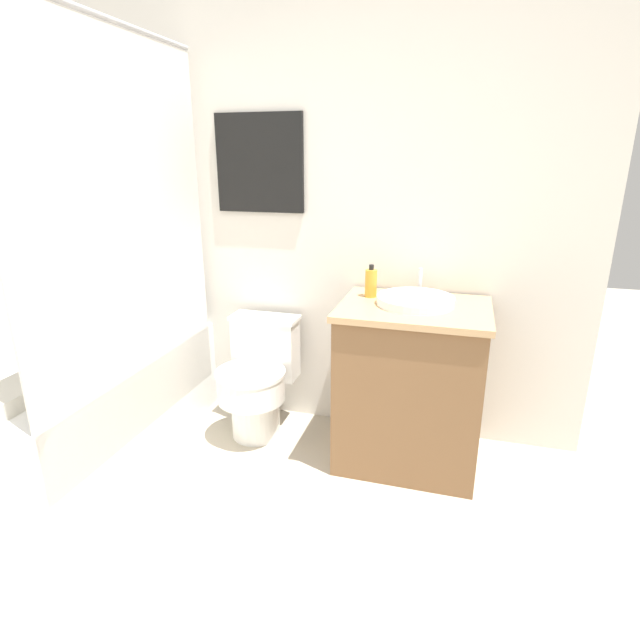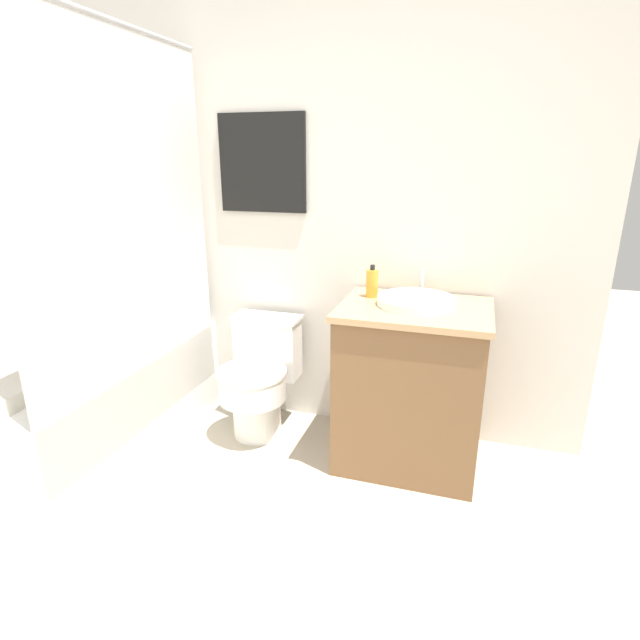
# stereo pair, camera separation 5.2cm
# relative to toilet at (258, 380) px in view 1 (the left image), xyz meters

# --- Properties ---
(wall_back) EXTENTS (3.14, 0.07, 2.50)m
(wall_back) POSITION_rel_toilet_xyz_m (0.09, 0.28, 0.94)
(wall_back) COLOR silver
(wall_back) RESTS_ON ground_plane
(shower_area) EXTENTS (0.59, 1.38, 1.98)m
(shower_area) POSITION_rel_toilet_xyz_m (-0.66, -0.44, 0.00)
(shower_area) COLOR white
(shower_area) RESTS_ON ground_plane
(toilet) EXTENTS (0.37, 0.48, 0.63)m
(toilet) POSITION_rel_toilet_xyz_m (0.00, 0.00, 0.00)
(toilet) COLOR white
(toilet) RESTS_ON ground_plane
(vanity) EXTENTS (0.69, 0.55, 0.81)m
(vanity) POSITION_rel_toilet_xyz_m (0.82, -0.03, 0.09)
(vanity) COLOR brown
(vanity) RESTS_ON ground_plane
(sink) EXTENTS (0.36, 0.39, 0.13)m
(sink) POSITION_rel_toilet_xyz_m (0.82, -0.01, 0.52)
(sink) COLOR white
(sink) RESTS_ON vanity
(soap_bottle) EXTENTS (0.06, 0.06, 0.16)m
(soap_bottle) POSITION_rel_toilet_xyz_m (0.59, 0.07, 0.57)
(soap_bottle) COLOR gold
(soap_bottle) RESTS_ON vanity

